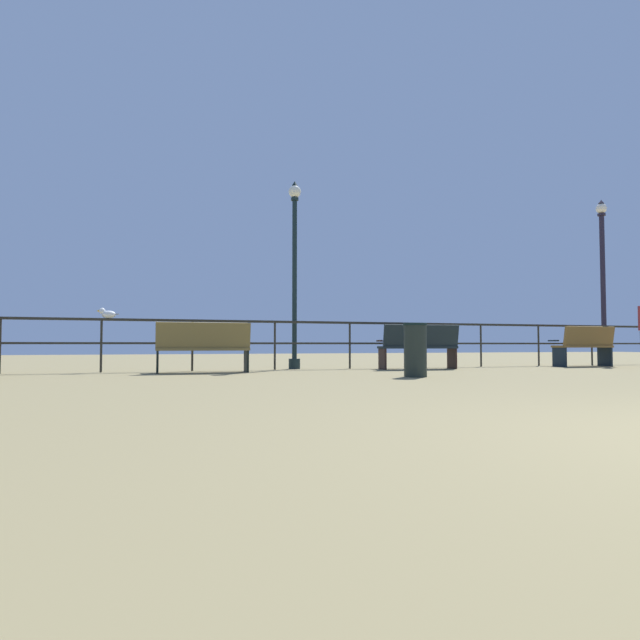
{
  "coord_description": "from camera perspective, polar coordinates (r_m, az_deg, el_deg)",
  "views": [
    {
      "loc": [
        -3.78,
        -1.38,
        0.53
      ],
      "look_at": [
        -0.02,
        9.44,
        1.03
      ],
      "focal_mm": 31.26,
      "sensor_mm": 36.0,
      "label": 1
    }
  ],
  "objects": [
    {
      "name": "bench_near_left",
      "position": [
        10.62,
        -11.85,
        -2.51
      ],
      "size": [
        1.74,
        0.67,
        0.94
      ],
      "color": "brown",
      "rests_on": "ground_plane"
    },
    {
      "name": "seagull_on_rail",
      "position": [
        11.34,
        -20.93,
        0.62
      ],
      "size": [
        0.41,
        0.19,
        0.19
      ],
      "color": "white",
      "rests_on": "pier_railing"
    },
    {
      "name": "pier_railing",
      "position": [
        11.93,
        -0.7,
        -1.45
      ],
      "size": [
        18.67,
        0.05,
        1.03
      ],
      "color": "#28261F",
      "rests_on": "ground_plane"
    },
    {
      "name": "lamppost_right",
      "position": [
        16.78,
        26.98,
        3.54
      ],
      "size": [
        0.31,
        0.31,
        4.43
      ],
      "color": "#231D2D",
      "rests_on": "ground_plane"
    },
    {
      "name": "trash_bin",
      "position": [
        9.19,
        9.73,
        -3.03
      ],
      "size": [
        0.39,
        0.39,
        0.88
      ],
      "color": "black",
      "rests_on": "ground_plane"
    },
    {
      "name": "bench_far_right",
      "position": [
        14.81,
        25.5,
        -2.26
      ],
      "size": [
        1.47,
        0.65,
        0.96
      ],
      "color": "brown",
      "rests_on": "ground_plane"
    },
    {
      "name": "bench_near_right",
      "position": [
        12.08,
        10.14,
        -2.44
      ],
      "size": [
        1.73,
        0.72,
        0.95
      ],
      "color": "black",
      "rests_on": "ground_plane"
    },
    {
      "name": "lamppost_center",
      "position": [
        12.16,
        -2.62,
        5.5
      ],
      "size": [
        0.27,
        0.27,
        4.11
      ],
      "color": "black",
      "rests_on": "ground_plane"
    }
  ]
}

